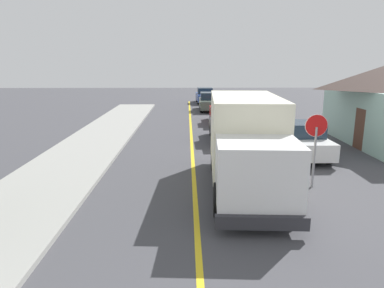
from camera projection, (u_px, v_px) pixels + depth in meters
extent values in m
cube|color=gold|center=(194.00, 185.00, 12.84)|extent=(0.16, 56.00, 0.01)
cube|color=#F2EDCC|center=(244.00, 131.00, 13.00)|extent=(2.66, 5.12, 2.60)
cube|color=white|center=(257.00, 171.00, 9.70)|extent=(2.38, 2.12, 1.70)
cube|color=#1E2D3D|center=(263.00, 168.00, 8.74)|extent=(2.04, 0.19, 0.75)
cube|color=#2D2D33|center=(262.00, 222.00, 8.88)|extent=(2.41, 0.32, 0.36)
cylinder|color=black|center=(291.00, 201.00, 10.07)|extent=(0.35, 1.01, 1.00)
cylinder|color=black|center=(219.00, 200.00, 10.15)|extent=(0.35, 1.01, 1.00)
cylinder|color=black|center=(265.00, 158.00, 14.50)|extent=(0.35, 1.01, 1.00)
cylinder|color=black|center=(215.00, 158.00, 14.57)|extent=(0.35, 1.01, 1.00)
cube|color=black|center=(228.00, 130.00, 19.88)|extent=(1.91, 4.44, 0.76)
cube|color=#1E2D3D|center=(228.00, 117.00, 19.86)|extent=(1.63, 1.84, 0.64)
cylinder|color=black|center=(246.00, 141.00, 18.61)|extent=(0.24, 0.65, 0.64)
cylinder|color=black|center=(217.00, 141.00, 18.55)|extent=(0.24, 0.65, 0.64)
cylinder|color=black|center=(237.00, 131.00, 21.35)|extent=(0.24, 0.65, 0.64)
cylinder|color=black|center=(212.00, 131.00, 21.29)|extent=(0.24, 0.65, 0.64)
cube|color=maroon|center=(223.00, 114.00, 25.82)|extent=(1.82, 4.41, 0.76)
cube|color=#1E2D3D|center=(223.00, 104.00, 25.81)|extent=(1.59, 1.81, 0.64)
cylinder|color=black|center=(236.00, 122.00, 24.54)|extent=(0.22, 0.64, 0.64)
cylinder|color=black|center=(214.00, 122.00, 24.52)|extent=(0.22, 0.64, 0.64)
cylinder|color=black|center=(231.00, 116.00, 27.28)|extent=(0.22, 0.64, 0.64)
cylinder|color=black|center=(211.00, 116.00, 27.26)|extent=(0.22, 0.64, 0.64)
cube|color=#4C564C|center=(209.00, 104.00, 32.47)|extent=(1.84, 4.42, 0.76)
cube|color=#1E2D3D|center=(209.00, 96.00, 32.45)|extent=(1.60, 1.81, 0.64)
cylinder|color=black|center=(219.00, 109.00, 31.17)|extent=(0.23, 0.64, 0.64)
cylinder|color=black|center=(201.00, 109.00, 31.17)|extent=(0.23, 0.64, 0.64)
cylinder|color=black|center=(216.00, 105.00, 33.92)|extent=(0.23, 0.64, 0.64)
cylinder|color=black|center=(200.00, 105.00, 33.91)|extent=(0.23, 0.64, 0.64)
cube|color=#2D4793|center=(205.00, 97.00, 38.47)|extent=(1.91, 4.45, 0.76)
cube|color=#1E2D3D|center=(205.00, 91.00, 38.45)|extent=(1.63, 1.84, 0.64)
cylinder|color=black|center=(213.00, 101.00, 37.20)|extent=(0.24, 0.65, 0.64)
cylinder|color=black|center=(198.00, 102.00, 37.14)|extent=(0.24, 0.65, 0.64)
cylinder|color=black|center=(211.00, 99.00, 39.94)|extent=(0.24, 0.65, 0.64)
cylinder|color=black|center=(197.00, 99.00, 39.88)|extent=(0.24, 0.65, 0.64)
cube|color=silver|center=(301.00, 143.00, 16.67)|extent=(1.86, 4.42, 0.76)
cube|color=#1E2D3D|center=(303.00, 129.00, 16.37)|extent=(1.61, 1.82, 0.64)
cylinder|color=black|center=(277.00, 143.00, 18.10)|extent=(0.23, 0.64, 0.64)
cylinder|color=black|center=(307.00, 143.00, 18.14)|extent=(0.23, 0.64, 0.64)
cylinder|color=black|center=(293.00, 157.00, 15.36)|extent=(0.23, 0.64, 0.64)
cylinder|color=black|center=(329.00, 157.00, 15.40)|extent=(0.23, 0.64, 0.64)
cylinder|color=gray|center=(314.00, 158.00, 12.37)|extent=(0.08, 0.08, 2.20)
cylinder|color=red|center=(317.00, 126.00, 12.13)|extent=(0.76, 0.03, 0.76)
cylinder|color=white|center=(316.00, 126.00, 12.15)|extent=(0.80, 0.02, 0.80)
cube|color=brown|center=(360.00, 129.00, 17.95)|extent=(0.10, 1.00, 2.10)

